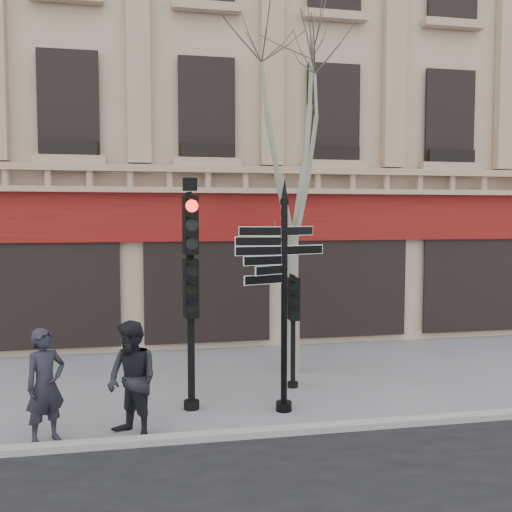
{
  "coord_description": "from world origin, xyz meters",
  "views": [
    {
      "loc": [
        -1.61,
        -10.37,
        3.62
      ],
      "look_at": [
        0.5,
        0.6,
        2.84
      ],
      "focal_mm": 40.0,
      "sensor_mm": 36.0,
      "label": 1
    }
  ],
  "objects_px": {
    "fingerpost": "(284,256)",
    "pedestrian_a": "(45,386)",
    "traffic_signal_secondary": "(293,311)",
    "pedestrian_b": "(132,380)",
    "traffic_signal_main": "(190,265)",
    "plane_tree": "(294,143)"
  },
  "relations": [
    {
      "from": "pedestrian_a",
      "to": "fingerpost",
      "type": "bearing_deg",
      "value": -28.08
    },
    {
      "from": "plane_tree",
      "to": "traffic_signal_main",
      "type": "bearing_deg",
      "value": -140.35
    },
    {
      "from": "plane_tree",
      "to": "pedestrian_b",
      "type": "bearing_deg",
      "value": -137.31
    },
    {
      "from": "traffic_signal_secondary",
      "to": "pedestrian_a",
      "type": "xyz_separation_m",
      "value": [
        -4.63,
        -2.09,
        -0.71
      ]
    },
    {
      "from": "fingerpost",
      "to": "plane_tree",
      "type": "height_order",
      "value": "plane_tree"
    },
    {
      "from": "pedestrian_a",
      "to": "pedestrian_b",
      "type": "bearing_deg",
      "value": -41.09
    },
    {
      "from": "plane_tree",
      "to": "pedestrian_a",
      "type": "relative_size",
      "value": 4.08
    },
    {
      "from": "fingerpost",
      "to": "pedestrian_a",
      "type": "relative_size",
      "value": 2.34
    },
    {
      "from": "traffic_signal_secondary",
      "to": "pedestrian_b",
      "type": "xyz_separation_m",
      "value": [
        -3.27,
        -2.17,
        -0.67
      ]
    },
    {
      "from": "fingerpost",
      "to": "traffic_signal_main",
      "type": "xyz_separation_m",
      "value": [
        -1.68,
        0.42,
        -0.17
      ]
    },
    {
      "from": "plane_tree",
      "to": "pedestrian_b",
      "type": "distance_m",
      "value": 6.48
    },
    {
      "from": "pedestrian_b",
      "to": "traffic_signal_main",
      "type": "bearing_deg",
      "value": 98.24
    },
    {
      "from": "traffic_signal_secondary",
      "to": "pedestrian_a",
      "type": "height_order",
      "value": "traffic_signal_secondary"
    },
    {
      "from": "fingerpost",
      "to": "pedestrian_a",
      "type": "distance_m",
      "value": 4.6
    },
    {
      "from": "traffic_signal_secondary",
      "to": "pedestrian_b",
      "type": "relative_size",
      "value": 1.22
    },
    {
      "from": "traffic_signal_main",
      "to": "pedestrian_b",
      "type": "distance_m",
      "value": 2.38
    },
    {
      "from": "fingerpost",
      "to": "pedestrian_a",
      "type": "bearing_deg",
      "value": -179.35
    },
    {
      "from": "traffic_signal_secondary",
      "to": "fingerpost",
      "type": "bearing_deg",
      "value": -110.53
    },
    {
      "from": "pedestrian_a",
      "to": "pedestrian_b",
      "type": "relative_size",
      "value": 0.96
    },
    {
      "from": "pedestrian_a",
      "to": "pedestrian_b",
      "type": "height_order",
      "value": "pedestrian_b"
    },
    {
      "from": "traffic_signal_main",
      "to": "pedestrian_a",
      "type": "xyz_separation_m",
      "value": [
        -2.41,
        -1.13,
        -1.8
      ]
    },
    {
      "from": "fingerpost",
      "to": "traffic_signal_main",
      "type": "distance_m",
      "value": 1.74
    }
  ]
}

